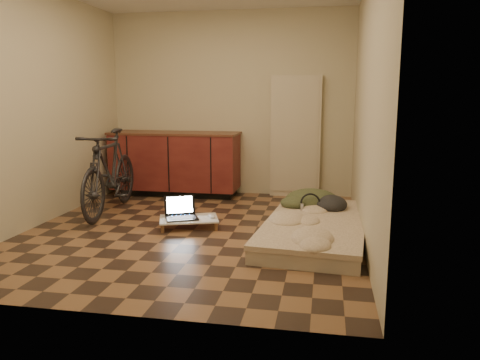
% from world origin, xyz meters
% --- Properties ---
extents(room_shell, '(3.50, 4.00, 2.60)m').
position_xyz_m(room_shell, '(0.00, 0.00, 1.30)').
color(room_shell, brown).
rests_on(room_shell, ground).
extents(cabinets, '(1.84, 0.62, 0.91)m').
position_xyz_m(cabinets, '(-0.75, 1.70, 0.47)').
color(cabinets, black).
rests_on(cabinets, ground).
extents(appliance_panel, '(0.70, 0.10, 1.70)m').
position_xyz_m(appliance_panel, '(0.95, 1.94, 0.85)').
color(appliance_panel, beige).
rests_on(appliance_panel, ground).
extents(bicycle, '(0.66, 1.78, 1.13)m').
position_xyz_m(bicycle, '(-1.20, 0.54, 0.56)').
color(bicycle, black).
rests_on(bicycle, ground).
extents(futon, '(1.17, 2.12, 0.18)m').
position_xyz_m(futon, '(1.30, 0.02, 0.09)').
color(futon, '#B9AA94').
rests_on(futon, ground).
extents(clothing_pile, '(0.71, 0.61, 0.26)m').
position_xyz_m(clothing_pile, '(1.28, 0.66, 0.31)').
color(clothing_pile, '#373F25').
rests_on(clothing_pile, futon).
extents(headphones, '(0.28, 0.26, 0.16)m').
position_xyz_m(headphones, '(1.23, 0.43, 0.26)').
color(headphones, black).
rests_on(headphones, futon).
extents(lap_desk, '(0.72, 0.59, 0.10)m').
position_xyz_m(lap_desk, '(-0.08, 0.09, 0.09)').
color(lap_desk, brown).
rests_on(lap_desk, ground).
extents(laptop, '(0.44, 0.42, 0.23)m').
position_xyz_m(laptop, '(-0.17, 0.09, 0.15)').
color(laptop, black).
rests_on(laptop, lap_desk).
extents(mouse, '(0.12, 0.13, 0.04)m').
position_xyz_m(mouse, '(0.16, 0.15, 0.12)').
color(mouse, silver).
rests_on(mouse, lap_desk).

